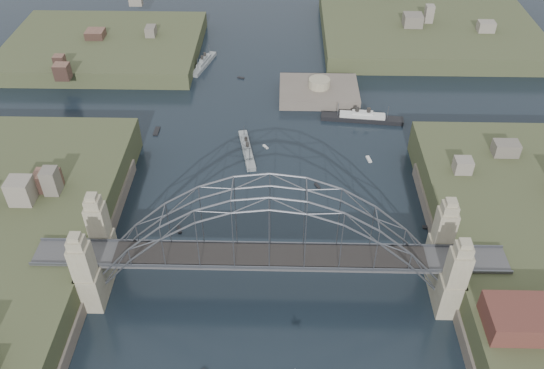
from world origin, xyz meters
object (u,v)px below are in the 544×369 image
(fort_island, at_px, (318,97))
(ocean_liner, at_px, (362,118))
(naval_cruiser_far, at_px, (204,63))
(bridge, at_px, (270,240))
(naval_cruiser_near, at_px, (247,149))

(fort_island, relative_size, ocean_liner, 1.01)
(ocean_liner, bearing_deg, naval_cruiser_far, 146.61)
(fort_island, height_order, ocean_liner, fort_island)
(naval_cruiser_far, xyz_separation_m, ocean_liner, (45.52, -30.00, 0.01))
(bridge, xyz_separation_m, naval_cruiser_far, (-22.54, 87.55, -11.51))
(bridge, height_order, naval_cruiser_far, bridge)
(fort_island, relative_size, naval_cruiser_far, 1.42)
(bridge, distance_m, naval_cruiser_far, 91.13)
(bridge, height_order, naval_cruiser_near, bridge)
(naval_cruiser_near, xyz_separation_m, ocean_liner, (29.71, 14.84, 0.07))
(bridge, relative_size, naval_cruiser_near, 5.18)
(naval_cruiser_far, bearing_deg, fort_island, -26.93)
(naval_cruiser_near, relative_size, ocean_liner, 0.74)
(fort_island, bearing_deg, naval_cruiser_far, 153.07)
(ocean_liner, bearing_deg, bridge, -111.76)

